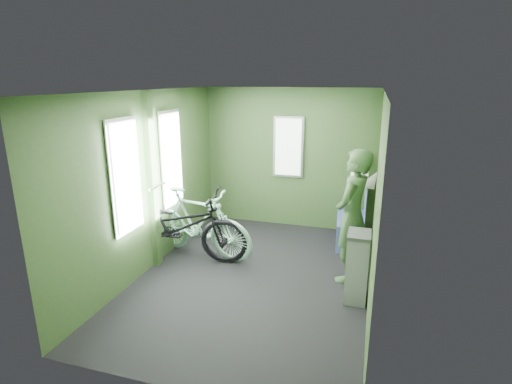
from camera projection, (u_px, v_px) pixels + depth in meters
room at (252, 166)px, 4.72m from camera, size 4.00×4.02×2.31m
bicycle_black at (181, 260)px, 5.55m from camera, size 2.00×1.00×1.06m
bicycle_mint at (199, 256)px, 5.67m from camera, size 1.78×0.93×1.08m
passenger at (352, 216)px, 4.82m from camera, size 0.57×0.75×1.65m
waste_box at (357, 267)px, 4.46m from camera, size 0.24×0.34×0.81m
bench_seat at (354, 228)px, 6.03m from camera, size 0.52×0.86×0.88m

